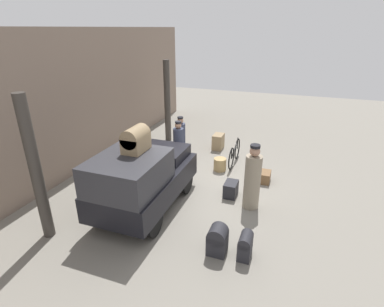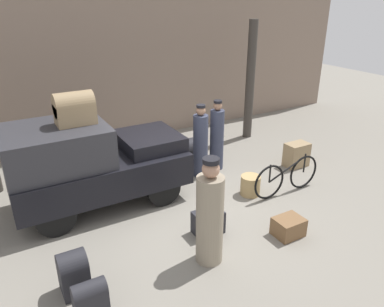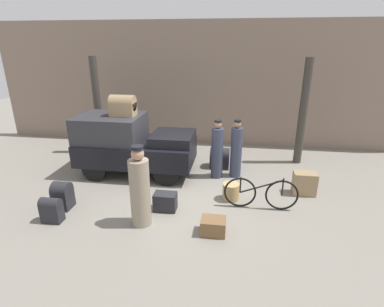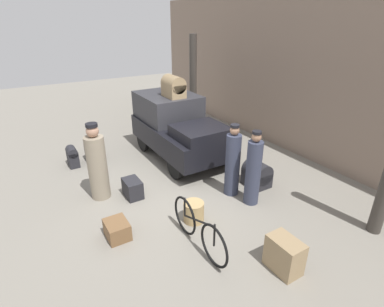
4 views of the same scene
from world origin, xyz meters
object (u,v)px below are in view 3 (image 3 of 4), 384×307
object	(u,v)px
trunk_wicker_pale	(304,183)
trunk_on_truck_roof	(123,106)
wicker_basket	(231,192)
conductor_in_dark_uniform	(217,151)
suitcase_tan_flat	(62,195)
porter_standing_middle	(236,151)
trunk_large_brown	(51,209)
suitcase_black_upright	(165,202)
porter_with_bicycle	(140,190)
truck	(131,143)
suitcase_small_leather	(213,226)
trunk_barrel_dark	(220,158)
bicycle	(261,193)

from	to	relation	value
trunk_wicker_pale	trunk_on_truck_roof	distance (m)	5.37
wicker_basket	conductor_in_dark_uniform	distance (m)	1.51
suitcase_tan_flat	porter_standing_middle	bearing A→B (deg)	31.39
suitcase_tan_flat	trunk_large_brown	xyz separation A→B (m)	(0.07, -0.58, -0.04)
suitcase_black_upright	trunk_on_truck_roof	xyz separation A→B (m)	(-1.65, 2.00, 1.83)
conductor_in_dark_uniform	suitcase_black_upright	bearing A→B (deg)	-117.52
conductor_in_dark_uniform	porter_with_bicycle	bearing A→B (deg)	-118.32
suitcase_black_upright	porter_with_bicycle	bearing A→B (deg)	-120.85
suitcase_tan_flat	trunk_on_truck_roof	distance (m)	2.94
truck	suitcase_tan_flat	xyz separation A→B (m)	(-0.93, -2.27, -0.59)
suitcase_black_upright	suitcase_small_leather	bearing A→B (deg)	-32.81
suitcase_tan_flat	trunk_wicker_pale	distance (m)	6.02
wicker_basket	trunk_on_truck_roof	world-z (taller)	trunk_on_truck_roof
suitcase_small_leather	trunk_barrel_dark	xyz separation A→B (m)	(-0.09, 3.57, 0.13)
truck	trunk_barrel_dark	world-z (taller)	truck
wicker_basket	truck	bearing A→B (deg)	157.10
truck	suitcase_black_upright	world-z (taller)	truck
suitcase_small_leather	suitcase_tan_flat	bearing A→B (deg)	172.15
wicker_basket	trunk_large_brown	xyz separation A→B (m)	(-3.86, -1.58, 0.09)
porter_standing_middle	truck	bearing A→B (deg)	-176.53
bicycle	wicker_basket	world-z (taller)	bicycle
wicker_basket	trunk_large_brown	distance (m)	4.17
trunk_barrel_dark	conductor_in_dark_uniform	bearing A→B (deg)	-93.29
conductor_in_dark_uniform	trunk_wicker_pale	size ratio (longest dim) A/B	2.89
conductor_in_dark_uniform	trunk_wicker_pale	world-z (taller)	conductor_in_dark_uniform
trunk_wicker_pale	trunk_large_brown	xyz separation A→B (m)	(-5.74, -2.16, 0.01)
trunk_barrel_dark	trunk_on_truck_roof	xyz separation A→B (m)	(-2.75, -0.80, 1.74)
trunk_large_brown	bicycle	bearing A→B (deg)	15.32
conductor_in_dark_uniform	trunk_barrel_dark	distance (m)	0.90
porter_with_bicycle	bicycle	bearing A→B (deg)	21.70
conductor_in_dark_uniform	trunk_on_truck_roof	bearing A→B (deg)	-179.00
suitcase_small_leather	trunk_large_brown	xyz separation A→B (m)	(-3.54, -0.08, 0.14)
trunk_wicker_pale	trunk_on_truck_roof	size ratio (longest dim) A/B	0.86
trunk_on_truck_roof	suitcase_small_leather	bearing A→B (deg)	-44.26
truck	trunk_large_brown	xyz separation A→B (m)	(-0.86, -2.85, -0.64)
truck	suitcase_small_leather	world-z (taller)	truck
trunk_barrel_dark	trunk_wicker_pale	bearing A→B (deg)	-33.15
trunk_wicker_pale	trunk_on_truck_roof	xyz separation A→B (m)	(-5.04, 0.69, 1.74)
truck	suitcase_black_upright	size ratio (longest dim) A/B	6.42
conductor_in_dark_uniform	trunk_large_brown	world-z (taller)	conductor_in_dark_uniform
truck	conductor_in_dark_uniform	world-z (taller)	truck
wicker_basket	trunk_wicker_pale	size ratio (longest dim) A/B	0.72
suitcase_small_leather	trunk_barrel_dark	size ratio (longest dim) A/B	0.80
porter_with_bicycle	trunk_barrel_dark	size ratio (longest dim) A/B	2.81
bicycle	trunk_wicker_pale	xyz separation A→B (m)	(1.18, 0.91, -0.09)
suitcase_black_upright	trunk_on_truck_roof	world-z (taller)	trunk_on_truck_roof
bicycle	trunk_large_brown	distance (m)	4.73
trunk_large_brown	trunk_on_truck_roof	xyz separation A→B (m)	(0.70, 2.85, 1.74)
suitcase_tan_flat	trunk_on_truck_roof	size ratio (longest dim) A/B	0.97
wicker_basket	porter_standing_middle	world-z (taller)	porter_standing_middle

